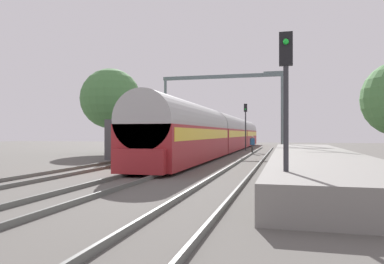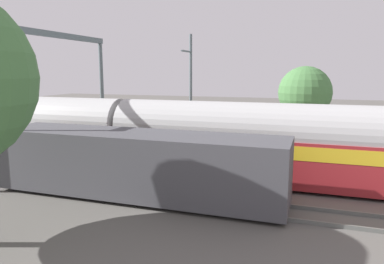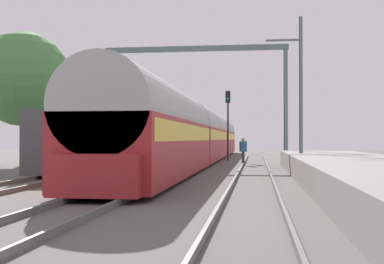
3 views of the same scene
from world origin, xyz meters
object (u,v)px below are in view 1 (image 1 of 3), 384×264
at_px(person_crossing, 252,143).
at_px(catenary_gantry, 221,97).
at_px(railway_signal_near, 286,93).
at_px(freight_car, 158,139).
at_px(passenger_train, 226,133).
at_px(railway_signal_far, 246,121).

xyz_separation_m(person_crossing, catenary_gantry, (-3.24, 1.82, 4.59)).
bearing_deg(catenary_gantry, railway_signal_near, -76.63).
relative_size(freight_car, person_crossing, 7.51).
xyz_separation_m(railway_signal_near, catenary_gantry, (-6.21, 26.13, 2.60)).
xyz_separation_m(passenger_train, person_crossing, (3.24, -4.87, -0.94)).
distance_m(freight_car, catenary_gantry, 9.82).
relative_size(freight_car, railway_signal_far, 2.46).
bearing_deg(catenary_gantry, passenger_train, 90.00).
height_order(freight_car, person_crossing, freight_car).
bearing_deg(catenary_gantry, person_crossing, -29.28).
height_order(passenger_train, railway_signal_near, railway_signal_near).
relative_size(passenger_train, railway_signal_far, 9.32).
bearing_deg(passenger_train, railway_signal_far, 43.05).
distance_m(person_crossing, railway_signal_far, 7.18).
distance_m(person_crossing, catenary_gantry, 5.90).
bearing_deg(passenger_train, railway_signal_near, -77.99).
height_order(railway_signal_far, catenary_gantry, catenary_gantry).
relative_size(railway_signal_near, railway_signal_far, 0.88).
relative_size(passenger_train, catenary_gantry, 3.99).
distance_m(railway_signal_near, railway_signal_far, 31.27).
xyz_separation_m(railway_signal_far, catenary_gantry, (-1.92, -4.85, 2.26)).
height_order(person_crossing, railway_signal_near, railway_signal_near).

